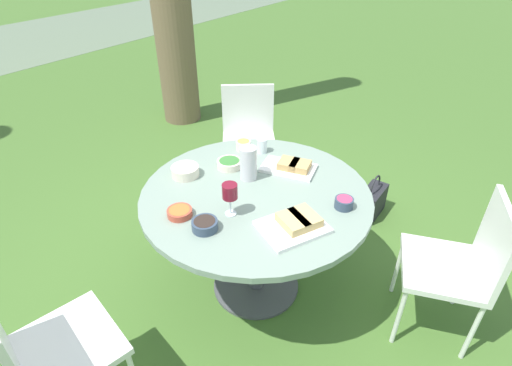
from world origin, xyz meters
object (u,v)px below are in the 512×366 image
object	(u,v)px
water_pitcher	(248,163)
chair_near_left	(462,261)
chair_near_right	(249,131)
handbag	(372,201)
chair_far_back	(43,347)
dining_table	(256,209)
wine_glass	(230,192)

from	to	relation	value
water_pitcher	chair_near_left	bearing A→B (deg)	-76.23
chair_near_right	handbag	distance (m)	1.18
water_pitcher	handbag	xyz separation A→B (m)	(1.08, -0.44, -0.73)
chair_far_back	water_pitcher	bearing A→B (deg)	-6.32
chair_near_right	chair_far_back	size ratio (longest dim) A/B	1.00
chair_near_left	dining_table	bearing A→B (deg)	109.79
dining_table	handbag	world-z (taller)	dining_table
dining_table	wine_glass	distance (m)	0.35
chair_near_right	wine_glass	world-z (taller)	wine_glass
wine_glass	handbag	bearing A→B (deg)	-12.45
chair_near_left	chair_far_back	xyz separation A→B (m)	(-1.57, 1.33, 0.00)
dining_table	water_pitcher	distance (m)	0.27
chair_far_back	water_pitcher	distance (m)	1.33
chair_near_left	water_pitcher	size ratio (longest dim) A/B	4.41
dining_table	chair_near_right	bearing A→B (deg)	38.28
chair_near_right	dining_table	bearing A→B (deg)	-141.72
chair_near_right	water_pitcher	size ratio (longest dim) A/B	4.41
chair_near_left	chair_near_right	xyz separation A→B (m)	(0.60, 1.84, 0.00)
water_pitcher	wine_glass	world-z (taller)	water_pitcher
chair_far_back	wine_glass	distance (m)	1.05
chair_near_right	water_pitcher	distance (m)	1.15
chair_near_left	chair_near_right	bearing A→B (deg)	71.96
chair_near_right	handbag	size ratio (longest dim) A/B	2.42
water_pitcher	handbag	bearing A→B (deg)	-22.20
chair_near_right	handbag	xyz separation A→B (m)	(0.19, -1.10, -0.40)
chair_far_back	wine_glass	size ratio (longest dim) A/B	4.87
chair_near_left	handbag	world-z (taller)	chair_near_left
chair_near_right	chair_far_back	bearing A→B (deg)	-166.66
chair_near_right	chair_near_left	bearing A→B (deg)	-108.04
dining_table	chair_far_back	size ratio (longest dim) A/B	1.46
chair_far_back	wine_glass	xyz separation A→B (m)	(0.95, -0.27, 0.37)
chair_near_right	chair_far_back	distance (m)	2.23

